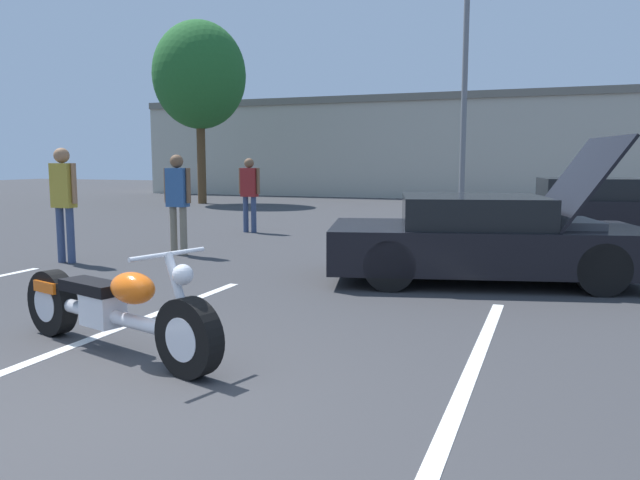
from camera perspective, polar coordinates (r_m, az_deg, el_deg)
ground_plane at (r=4.33m, az=-22.30°, el=-15.38°), size 80.00×80.00×0.00m
parking_stripe_middle at (r=6.09m, az=-20.77°, el=-8.66°), size 0.12×5.64×0.01m
parking_stripe_back at (r=4.68m, az=13.00°, el=-13.20°), size 0.12×5.64×0.01m
far_building at (r=28.24m, az=15.25°, el=8.49°), size 32.00×4.20×4.40m
light_pole at (r=20.67m, az=13.31°, el=13.01°), size 1.21×0.28×6.76m
tree_background at (r=24.24m, az=-10.97°, el=14.54°), size 3.43×3.43×6.73m
motorcycle at (r=5.57m, az=-18.44°, el=-6.07°), size 2.47×1.00×0.94m
show_car_hood_open at (r=8.74m, az=14.88°, el=0.13°), size 4.46×2.89×1.94m
parked_car_left_row at (r=15.28m, az=23.85°, el=2.79°), size 4.81×2.58×1.23m
spectator_near_motorcycle at (r=10.67m, az=-22.40°, el=3.89°), size 0.52×0.24×1.82m
spectator_by_show_car at (r=10.99m, az=-12.89°, el=3.99°), size 0.52×0.23×1.72m
spectator_midground at (r=14.19m, az=-6.48°, el=4.70°), size 0.52×0.22×1.68m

